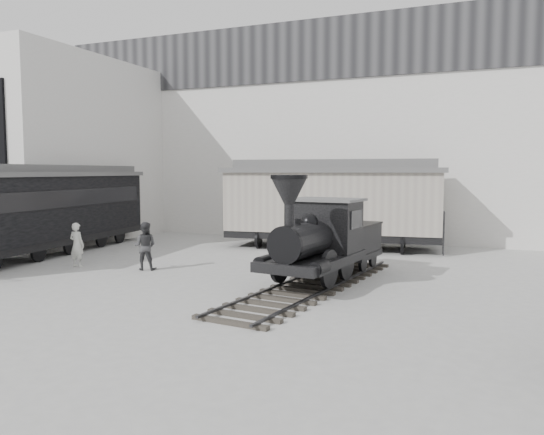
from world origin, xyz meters
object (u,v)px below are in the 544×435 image
at_px(locomotive, 322,244).
at_px(visitor_b, 145,246).
at_px(passenger_coach, 40,209).
at_px(visitor_a, 77,245).
at_px(boxcar, 332,202).

bearing_deg(locomotive, visitor_b, -171.23).
xyz_separation_m(passenger_coach, visitor_b, (5.93, -1.12, -1.06)).
height_order(visitor_a, visitor_b, visitor_b).
bearing_deg(boxcar, visitor_b, -127.63).
xyz_separation_m(locomotive, passenger_coach, (-12.37, 0.94, 0.69)).
height_order(locomotive, visitor_b, locomotive).
bearing_deg(visitor_a, passenger_coach, -25.54).
bearing_deg(boxcar, locomotive, -82.91).
xyz_separation_m(boxcar, visitor_b, (-4.69, -7.65, -1.25)).
distance_m(passenger_coach, visitor_a, 3.78).
bearing_deg(boxcar, visitor_a, -138.42).
distance_m(boxcar, visitor_a, 10.99).
xyz_separation_m(passenger_coach, visitor_a, (3.27, -1.54, -1.10)).
bearing_deg(visitor_b, locomotive, 163.51).
distance_m(visitor_a, visitor_b, 2.69).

